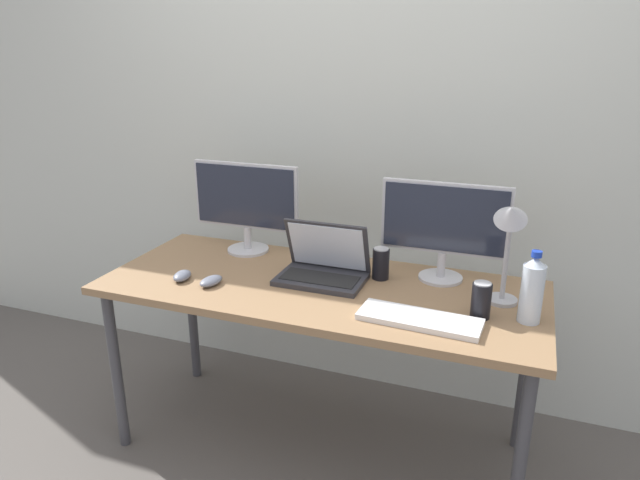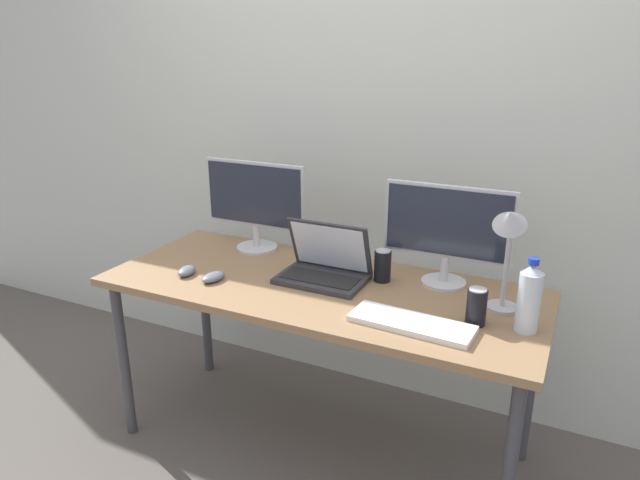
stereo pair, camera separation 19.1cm
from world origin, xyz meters
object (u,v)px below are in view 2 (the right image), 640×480
at_px(work_desk, 320,300).
at_px(soda_can_near_keyboard, 476,307).
at_px(mouse_by_keyboard, 213,277).
at_px(keyboard_main, 411,323).
at_px(laptop_silver, 325,266).
at_px(water_bottle, 529,298).
at_px(soda_can_by_laptop, 383,266).
at_px(monitor_center, 447,229).
at_px(desk_lamp, 508,240).
at_px(mouse_by_laptop, 187,271).
at_px(monitor_left, 255,201).

height_order(work_desk, soda_can_near_keyboard, soda_can_near_keyboard).
bearing_deg(mouse_by_keyboard, keyboard_main, 7.41).
xyz_separation_m(laptop_silver, mouse_by_keyboard, (-0.38, -0.20, -0.04)).
bearing_deg(water_bottle, laptop_silver, 172.47).
relative_size(keyboard_main, soda_can_by_laptop, 3.22).
bearing_deg(monitor_center, keyboard_main, -91.02).
bearing_deg(soda_can_near_keyboard, keyboard_main, -150.17).
distance_m(mouse_by_keyboard, soda_can_near_keyboard, 0.99).
bearing_deg(keyboard_main, desk_lamp, 44.51).
height_order(work_desk, mouse_by_laptop, mouse_by_laptop).
distance_m(work_desk, water_bottle, 0.78).
bearing_deg(keyboard_main, mouse_by_laptop, -178.58).
height_order(mouse_by_keyboard, soda_can_by_laptop, soda_can_by_laptop).
bearing_deg(keyboard_main, work_desk, 160.35).
relative_size(laptop_silver, keyboard_main, 0.83).
bearing_deg(monitor_center, soda_can_by_laptop, -161.58).
distance_m(laptop_silver, desk_lamp, 0.70).
relative_size(laptop_silver, desk_lamp, 0.83).
relative_size(monitor_center, mouse_by_laptop, 4.82).
bearing_deg(laptop_silver, desk_lamp, -1.54).
relative_size(monitor_left, monitor_center, 1.00).
height_order(monitor_left, monitor_center, monitor_left).
bearing_deg(water_bottle, mouse_by_laptop, -175.58).
distance_m(work_desk, desk_lamp, 0.74).
bearing_deg(monitor_center, work_desk, -153.52).
relative_size(water_bottle, soda_can_by_laptop, 1.98).
bearing_deg(keyboard_main, mouse_by_keyboard, -178.59).
xyz_separation_m(work_desk, laptop_silver, (-0.01, 0.05, 0.12)).
relative_size(water_bottle, desk_lamp, 0.62).
bearing_deg(soda_can_by_laptop, mouse_by_laptop, -158.65).
relative_size(mouse_by_laptop, soda_can_by_laptop, 0.80).
height_order(work_desk, monitor_left, monitor_left).
relative_size(laptop_silver, soda_can_near_keyboard, 2.66).
bearing_deg(water_bottle, work_desk, 176.49).
height_order(keyboard_main, water_bottle, water_bottle).
distance_m(monitor_center, mouse_by_laptop, 1.03).
xyz_separation_m(work_desk, mouse_by_laptop, (-0.52, -0.15, 0.08)).
height_order(monitor_center, desk_lamp, desk_lamp).
height_order(work_desk, keyboard_main, keyboard_main).
relative_size(monitor_left, keyboard_main, 1.19).
bearing_deg(soda_can_by_laptop, monitor_center, 18.42).
bearing_deg(laptop_silver, mouse_by_laptop, -158.84).
height_order(monitor_left, soda_can_by_laptop, monitor_left).
distance_m(mouse_by_keyboard, water_bottle, 1.15).
height_order(monitor_left, laptop_silver, monitor_left).
distance_m(laptop_silver, mouse_by_keyboard, 0.44).
bearing_deg(monitor_left, work_desk, -28.87).
xyz_separation_m(work_desk, monitor_left, (-0.43, 0.24, 0.29)).
relative_size(work_desk, desk_lamp, 4.19).
xyz_separation_m(laptop_silver, mouse_by_laptop, (-0.52, -0.20, -0.04)).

